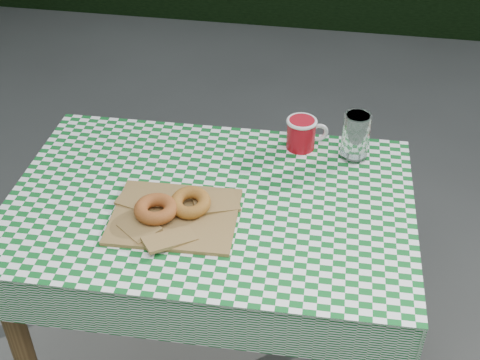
% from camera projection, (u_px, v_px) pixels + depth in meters
% --- Properties ---
extents(table, '(1.11, 0.75, 0.75)m').
position_uv_depth(table, '(213.00, 296.00, 1.97)').
color(table, brown).
rests_on(table, ground).
extents(tablecloth, '(1.13, 0.77, 0.01)m').
position_uv_depth(tablecloth, '(210.00, 200.00, 1.74)').
color(tablecloth, '#0E5C20').
rests_on(tablecloth, table).
extents(paper_bag, '(0.34, 0.28, 0.02)m').
position_uv_depth(paper_bag, '(175.00, 215.00, 1.67)').
color(paper_bag, olive).
rests_on(paper_bag, tablecloth).
extents(bagel_front, '(0.15, 0.15, 0.04)m').
position_uv_depth(bagel_front, '(156.00, 209.00, 1.65)').
color(bagel_front, '#A45622').
rests_on(bagel_front, paper_bag).
extents(bagel_back, '(0.12, 0.12, 0.03)m').
position_uv_depth(bagel_back, '(190.00, 202.00, 1.67)').
color(bagel_back, '#A47422').
rests_on(bagel_back, paper_bag).
extents(coffee_mug, '(0.22, 0.22, 0.10)m').
position_uv_depth(coffee_mug, '(301.00, 134.00, 1.91)').
color(coffee_mug, '#9E0A15').
rests_on(coffee_mug, tablecloth).
extents(drinking_glass, '(0.09, 0.09, 0.14)m').
position_uv_depth(drinking_glass, '(356.00, 136.00, 1.86)').
color(drinking_glass, white).
rests_on(drinking_glass, tablecloth).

